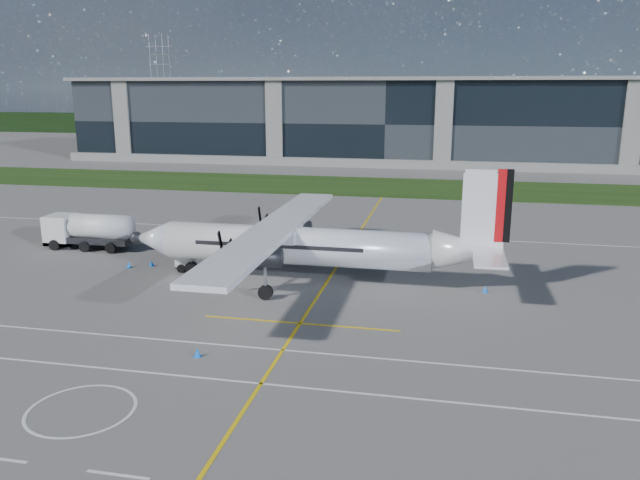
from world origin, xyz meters
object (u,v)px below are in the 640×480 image
object	(u,v)px
baggage_tug	(197,258)
ground_crew_person	(191,251)
safety_cone_fwd	(129,265)
turboprop_aircraft	(310,224)
safety_cone_stbdwing	(324,233)
fuel_tanker_truck	(84,231)
safety_cone_portwing	(197,352)
safety_cone_nose_stbd	(152,263)
pylon_west	(161,84)
safety_cone_tail	(485,289)

from	to	relation	value
baggage_tug	ground_crew_person	xyz separation A→B (m)	(-1.32, 1.94, 0.02)
safety_cone_fwd	turboprop_aircraft	bearing A→B (deg)	-2.66
baggage_tug	safety_cone_stbdwing	world-z (taller)	baggage_tug
fuel_tanker_truck	safety_cone_portwing	distance (m)	27.00
safety_cone_portwing	safety_cone_nose_stbd	distance (m)	18.43
pylon_west	safety_cone_nose_stbd	size ratio (longest dim) A/B	60.00
ground_crew_person	safety_cone_fwd	xyz separation A→B (m)	(-4.24, -2.41, -0.75)
safety_cone_tail	baggage_tug	bearing A→B (deg)	177.17
safety_cone_stbdwing	safety_cone_nose_stbd	xyz separation A→B (m)	(-11.29, -13.14, 0.00)
turboprop_aircraft	safety_cone_stbdwing	bearing A→B (deg)	97.38
pylon_west	fuel_tanker_truck	distance (m)	155.03
safety_cone_tail	safety_cone_stbdwing	xyz separation A→B (m)	(-14.28, 14.45, 0.00)
baggage_tug	safety_cone_stbdwing	size ratio (longest dim) A/B	6.49
fuel_tanker_truck	safety_cone_stbdwing	distance (m)	21.70
safety_cone_portwing	ground_crew_person	bearing A→B (deg)	113.92
turboprop_aircraft	safety_cone_fwd	size ratio (longest dim) A/B	57.16
fuel_tanker_truck	safety_cone_fwd	distance (m)	8.51
pylon_west	safety_cone_tail	world-z (taller)	pylon_west
safety_cone_stbdwing	safety_cone_portwing	bearing A→B (deg)	-92.12
turboprop_aircraft	safety_cone_tail	bearing A→B (deg)	0.40
safety_cone_fwd	safety_cone_tail	distance (m)	27.14
ground_crew_person	safety_cone_nose_stbd	bearing A→B (deg)	156.01
ground_crew_person	safety_cone_stbdwing	world-z (taller)	ground_crew_person
pylon_west	safety_cone_fwd	size ratio (longest dim) A/B	60.00
turboprop_aircraft	ground_crew_person	size ratio (longest dim) A/B	14.34
turboprop_aircraft	safety_cone_portwing	bearing A→B (deg)	-101.90
turboprop_aircraft	fuel_tanker_truck	world-z (taller)	turboprop_aircraft
pylon_west	baggage_tug	xyz separation A→B (m)	(72.60, -146.64, -14.03)
safety_cone_fwd	safety_cone_nose_stbd	bearing A→B (deg)	24.61
ground_crew_person	safety_cone_fwd	distance (m)	4.94
safety_cone_fwd	safety_cone_stbdwing	xyz separation A→B (m)	(12.85, 13.85, 0.00)
ground_crew_person	safety_cone_nose_stbd	distance (m)	3.26
safety_cone_nose_stbd	ground_crew_person	bearing A→B (deg)	32.21
ground_crew_person	safety_cone_nose_stbd	xyz separation A→B (m)	(-2.68, -1.69, -0.75)
safety_cone_nose_stbd	pylon_west	bearing A→B (deg)	115.10
pylon_west	ground_crew_person	size ratio (longest dim) A/B	15.05
baggage_tug	safety_cone_stbdwing	distance (m)	15.25
turboprop_aircraft	safety_cone_nose_stbd	size ratio (longest dim) A/B	57.16
baggage_tug	ground_crew_person	distance (m)	2.35
fuel_tanker_truck	safety_cone_portwing	xyz separation A→B (m)	(18.65, -19.48, -1.29)
pylon_west	safety_cone_fwd	bearing A→B (deg)	-65.50
pylon_west	safety_cone_stbdwing	xyz separation A→B (m)	(79.87, -133.26, -14.75)
baggage_tug	turboprop_aircraft	bearing A→B (deg)	-7.17
safety_cone_fwd	safety_cone_stbdwing	distance (m)	18.89
turboprop_aircraft	safety_cone_stbdwing	world-z (taller)	turboprop_aircraft
fuel_tanker_truck	ground_crew_person	distance (m)	11.39
safety_cone_stbdwing	pylon_west	bearing A→B (deg)	120.94
safety_cone_stbdwing	safety_cone_nose_stbd	distance (m)	17.32
turboprop_aircraft	fuel_tanker_truck	distance (m)	22.46
safety_cone_fwd	pylon_west	bearing A→B (deg)	114.50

